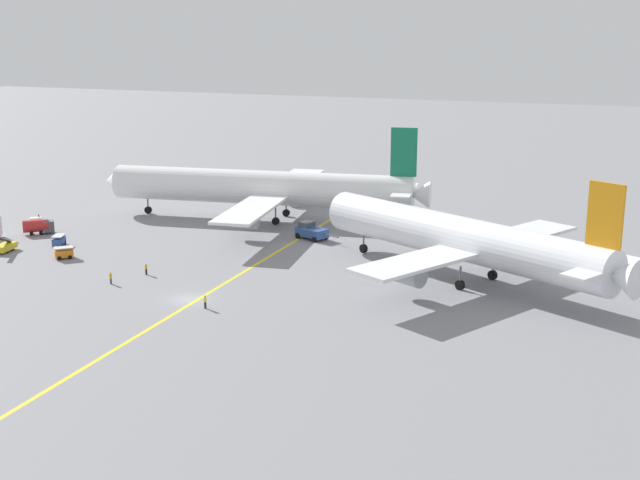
% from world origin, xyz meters
% --- Properties ---
extents(ground_plane, '(600.00, 600.00, 0.00)m').
position_xyz_m(ground_plane, '(0.00, 0.00, 0.00)').
color(ground_plane, gray).
extents(taxiway_stripe, '(2.85, 119.99, 0.01)m').
position_xyz_m(taxiway_stripe, '(1.01, 10.00, 0.00)').
color(taxiway_stripe, yellow).
rests_on(taxiway_stripe, ground).
extents(airliner_at_gate_left, '(59.29, 49.95, 16.90)m').
position_xyz_m(airliner_at_gate_left, '(-10.81, 43.75, 5.67)').
color(airliner_at_gate_left, white).
rests_on(airliner_at_gate_left, ground).
extents(airliner_being_pushed, '(47.65, 38.26, 16.13)m').
position_xyz_m(airliner_being_pushed, '(29.59, 20.95, 5.67)').
color(airliner_being_pushed, white).
rests_on(airliner_being_pushed, ground).
extents(pushback_tug, '(8.33, 4.48, 3.00)m').
position_xyz_m(pushback_tug, '(2.39, 34.18, 1.27)').
color(pushback_tug, '#2D4C8C').
rests_on(pushback_tug, ground).
extents(gse_fuel_bowser_stubby, '(4.94, 4.62, 2.40)m').
position_xyz_m(gse_fuel_bowser_stubby, '(-40.29, 20.26, 1.33)').
color(gse_fuel_bowser_stubby, red).
rests_on(gse_fuel_bowser_stubby, ground).
extents(gse_baggage_cart_near_cluster, '(3.05, 3.04, 1.71)m').
position_xyz_m(gse_baggage_cart_near_cluster, '(-26.76, 9.60, 0.86)').
color(gse_baggage_cart_near_cluster, orange).
rests_on(gse_baggage_cart_near_cluster, ground).
extents(gse_belt_loader_portside, '(2.51, 5.06, 3.02)m').
position_xyz_m(gse_belt_loader_portside, '(-37.48, 9.26, 0.83)').
color(gse_belt_loader_portside, gold).
rests_on(gse_belt_loader_portside, ground).
extents(gse_gpu_cart_small, '(2.64, 2.53, 1.90)m').
position_xyz_m(gse_gpu_cart_small, '(-44.95, 24.92, 0.79)').
color(gse_gpu_cart_small, silver).
rests_on(gse_gpu_cart_small, ground).
extents(gse_baggage_cart_trailing, '(2.51, 3.13, 1.71)m').
position_xyz_m(gse_baggage_cart_trailing, '(-32.23, 15.24, 0.86)').
color(gse_baggage_cart_trailing, '#2D5199').
rests_on(gse_baggage_cart_trailing, ground).
extents(ground_crew_wing_walker_right, '(0.36, 0.48, 1.60)m').
position_xyz_m(ground_crew_wing_walker_right, '(-10.86, 7.10, 0.83)').
color(ground_crew_wing_walker_right, black).
rests_on(ground_crew_wing_walker_right, ground).
extents(ground_crew_ramp_agent_by_cones, '(0.36, 0.50, 1.67)m').
position_xyz_m(ground_crew_ramp_agent_by_cones, '(3.78, -2.31, 0.87)').
color(ground_crew_ramp_agent_by_cones, black).
rests_on(ground_crew_ramp_agent_by_cones, ground).
extents(ground_crew_marshaller_foreground, '(0.36, 0.36, 1.59)m').
position_xyz_m(ground_crew_marshaller_foreground, '(-12.78, 1.67, 0.82)').
color(ground_crew_marshaller_foreground, '#4C4C51').
rests_on(ground_crew_marshaller_foreground, ground).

